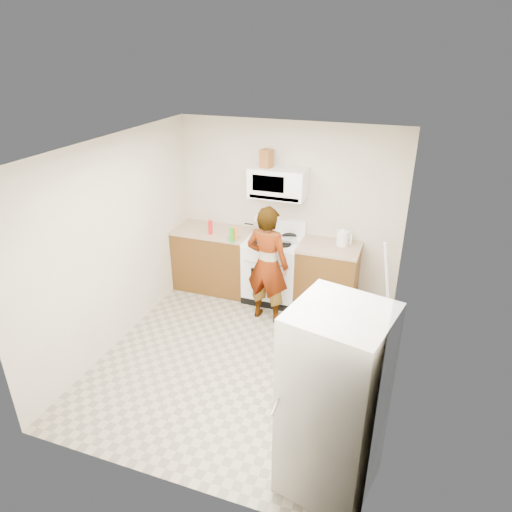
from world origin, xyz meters
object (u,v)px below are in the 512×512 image
at_px(microwave, 278,183).
at_px(person, 267,265).
at_px(gas_range, 274,267).
at_px(fridge, 334,404).
at_px(saucepan, 262,229).
at_px(kettle, 343,238).

xyz_separation_m(microwave, person, (0.09, -0.68, -0.90)).
distance_m(gas_range, fridge, 3.15).
bearing_deg(saucepan, fridge, -61.36).
xyz_separation_m(microwave, kettle, (0.93, -0.02, -0.67)).
height_order(gas_range, person, person).
bearing_deg(saucepan, gas_range, -24.71).
bearing_deg(person, microwave, -75.54).
bearing_deg(fridge, saucepan, 131.70).
height_order(person, saucepan, person).
height_order(gas_range, fridge, fridge).
bearing_deg(person, fridge, 127.13).
distance_m(gas_range, microwave, 1.22).
distance_m(person, kettle, 1.10).
height_order(gas_range, kettle, gas_range).
bearing_deg(kettle, saucepan, 175.13).
relative_size(microwave, person, 0.47).
distance_m(fridge, saucepan, 3.31).
bearing_deg(microwave, gas_range, -90.00).
distance_m(microwave, kettle, 1.15).
bearing_deg(kettle, gas_range, -178.88).
distance_m(gas_range, kettle, 1.08).
height_order(microwave, fridge, microwave).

